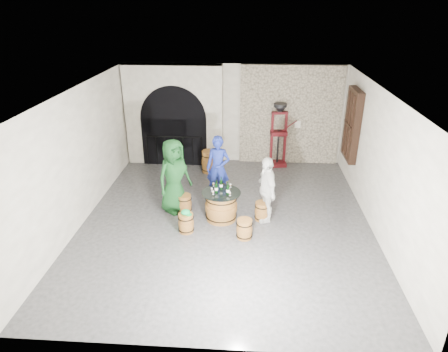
# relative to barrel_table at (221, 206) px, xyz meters

# --- Properties ---
(ground) EXTENTS (8.00, 8.00, 0.00)m
(ground) POSITION_rel_barrel_table_xyz_m (0.13, -0.05, -0.37)
(ground) COLOR #2F2F32
(ground) RESTS_ON ground
(wall_back) EXTENTS (8.00, 0.00, 8.00)m
(wall_back) POSITION_rel_barrel_table_xyz_m (0.13, 3.95, 1.23)
(wall_back) COLOR silver
(wall_back) RESTS_ON ground
(wall_front) EXTENTS (8.00, 0.00, 8.00)m
(wall_front) POSITION_rel_barrel_table_xyz_m (0.13, -4.05, 1.23)
(wall_front) COLOR silver
(wall_front) RESTS_ON ground
(wall_left) EXTENTS (0.00, 8.00, 8.00)m
(wall_left) POSITION_rel_barrel_table_xyz_m (-3.37, -0.05, 1.23)
(wall_left) COLOR silver
(wall_left) RESTS_ON ground
(wall_right) EXTENTS (0.00, 8.00, 8.00)m
(wall_right) POSITION_rel_barrel_table_xyz_m (3.63, -0.05, 1.23)
(wall_right) COLOR silver
(wall_right) RESTS_ON ground
(ceiling) EXTENTS (8.00, 8.00, 0.00)m
(ceiling) POSITION_rel_barrel_table_xyz_m (0.13, -0.05, 2.83)
(ceiling) COLOR beige
(ceiling) RESTS_ON wall_back
(stone_facing_panel) EXTENTS (3.20, 0.12, 3.18)m
(stone_facing_panel) POSITION_rel_barrel_table_xyz_m (1.93, 3.89, 1.23)
(stone_facing_panel) COLOR #B1A58D
(stone_facing_panel) RESTS_ON ground
(arched_opening) EXTENTS (3.10, 0.60, 3.19)m
(arched_opening) POSITION_rel_barrel_table_xyz_m (-1.77, 3.69, 1.21)
(arched_opening) COLOR silver
(arched_opening) RESTS_ON ground
(shuttered_window) EXTENTS (0.23, 1.10, 2.00)m
(shuttered_window) POSITION_rel_barrel_table_xyz_m (3.51, 2.35, 1.43)
(shuttered_window) COLOR black
(shuttered_window) RESTS_ON wall_right
(barrel_table) EXTENTS (0.96, 0.96, 0.74)m
(barrel_table) POSITION_rel_barrel_table_xyz_m (0.00, 0.00, 0.00)
(barrel_table) COLOR brown
(barrel_table) RESTS_ON ground
(barrel_stool_left) EXTENTS (0.38, 0.38, 0.47)m
(barrel_stool_left) POSITION_rel_barrel_table_xyz_m (-0.97, 0.30, -0.13)
(barrel_stool_left) COLOR brown
(barrel_stool_left) RESTS_ON ground
(barrel_stool_far) EXTENTS (0.38, 0.38, 0.47)m
(barrel_stool_far) POSITION_rel_barrel_table_xyz_m (-0.15, 1.00, -0.13)
(barrel_stool_far) COLOR brown
(barrel_stool_far) RESTS_ON ground
(barrel_stool_right) EXTENTS (0.38, 0.38, 0.47)m
(barrel_stool_right) POSITION_rel_barrel_table_xyz_m (1.01, 0.04, -0.13)
(barrel_stool_right) COLOR brown
(barrel_stool_right) RESTS_ON ground
(barrel_stool_near_right) EXTENTS (0.38, 0.38, 0.47)m
(barrel_stool_near_right) POSITION_rel_barrel_table_xyz_m (0.59, -0.82, -0.13)
(barrel_stool_near_right) COLOR brown
(barrel_stool_near_right) RESTS_ON ground
(barrel_stool_near_left) EXTENTS (0.38, 0.38, 0.47)m
(barrel_stool_near_left) POSITION_rel_barrel_table_xyz_m (-0.78, -0.65, -0.13)
(barrel_stool_near_left) COLOR brown
(barrel_stool_near_left) RESTS_ON ground
(green_cap) EXTENTS (0.26, 0.21, 0.12)m
(green_cap) POSITION_rel_barrel_table_xyz_m (-0.78, -0.65, 0.15)
(green_cap) COLOR #0D9243
(green_cap) RESTS_ON barrel_stool_near_left
(person_green) EXTENTS (1.08, 1.11, 1.93)m
(person_green) POSITION_rel_barrel_table_xyz_m (-1.22, 0.38, 0.60)
(person_green) COLOR #113D18
(person_green) RESTS_ON ground
(person_blue) EXTENTS (0.71, 0.54, 1.77)m
(person_blue) POSITION_rel_barrel_table_xyz_m (-0.17, 1.15, 0.52)
(person_blue) COLOR navy
(person_blue) RESTS_ON ground
(person_white) EXTENTS (0.68, 1.05, 1.66)m
(person_white) POSITION_rel_barrel_table_xyz_m (1.09, 0.04, 0.46)
(person_white) COLOR silver
(person_white) RESTS_ON ground
(wine_bottle_left) EXTENTS (0.08, 0.08, 0.32)m
(wine_bottle_left) POSITION_rel_barrel_table_xyz_m (-0.12, -0.02, 0.50)
(wine_bottle_left) COLOR black
(wine_bottle_left) RESTS_ON barrel_table
(wine_bottle_center) EXTENTS (0.08, 0.08, 0.32)m
(wine_bottle_center) POSITION_rel_barrel_table_xyz_m (0.17, -0.11, 0.50)
(wine_bottle_center) COLOR black
(wine_bottle_center) RESTS_ON barrel_table
(wine_bottle_right) EXTENTS (0.08, 0.08, 0.32)m
(wine_bottle_right) POSITION_rel_barrel_table_xyz_m (-0.01, 0.17, 0.50)
(wine_bottle_right) COLOR black
(wine_bottle_right) RESTS_ON barrel_table
(tasting_glass_a) EXTENTS (0.05, 0.05, 0.10)m
(tasting_glass_a) POSITION_rel_barrel_table_xyz_m (-0.18, -0.13, 0.42)
(tasting_glass_a) COLOR #AA6921
(tasting_glass_a) RESTS_ON barrel_table
(tasting_glass_b) EXTENTS (0.05, 0.05, 0.10)m
(tasting_glass_b) POSITION_rel_barrel_table_xyz_m (0.18, 0.09, 0.42)
(tasting_glass_b) COLOR #AA6921
(tasting_glass_b) RESTS_ON barrel_table
(tasting_glass_c) EXTENTS (0.05, 0.05, 0.10)m
(tasting_glass_c) POSITION_rel_barrel_table_xyz_m (-0.21, 0.33, 0.42)
(tasting_glass_c) COLOR #AA6921
(tasting_glass_c) RESTS_ON barrel_table
(tasting_glass_d) EXTENTS (0.05, 0.05, 0.10)m
(tasting_glass_d) POSITION_rel_barrel_table_xyz_m (0.21, 0.30, 0.42)
(tasting_glass_d) COLOR #AA6921
(tasting_glass_d) RESTS_ON barrel_table
(tasting_glass_e) EXTENTS (0.05, 0.05, 0.10)m
(tasting_glass_e) POSITION_rel_barrel_table_xyz_m (0.22, -0.16, 0.42)
(tasting_glass_e) COLOR #AA6921
(tasting_glass_e) RESTS_ON barrel_table
(tasting_glass_f) EXTENTS (0.05, 0.05, 0.10)m
(tasting_glass_f) POSITION_rel_barrel_table_xyz_m (-0.23, 0.03, 0.42)
(tasting_glass_f) COLOR #AA6921
(tasting_glass_f) RESTS_ON barrel_table
(side_barrel) EXTENTS (0.52, 0.52, 0.69)m
(side_barrel) POSITION_rel_barrel_table_xyz_m (-0.58, 2.93, -0.02)
(side_barrel) COLOR brown
(side_barrel) RESTS_ON ground
(corking_press) EXTENTS (0.87, 0.53, 2.06)m
(corking_press) POSITION_rel_barrel_table_xyz_m (1.58, 3.60, 0.83)
(corking_press) COLOR #510D14
(corking_press) RESTS_ON ground
(control_box) EXTENTS (0.18, 0.10, 0.22)m
(control_box) POSITION_rel_barrel_table_xyz_m (2.18, 3.81, 0.98)
(control_box) COLOR silver
(control_box) RESTS_ON wall_back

